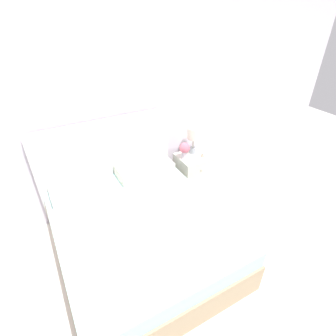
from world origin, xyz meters
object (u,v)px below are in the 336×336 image
Objects in this scene: nightstand at (192,172)px; table_lamp at (194,135)px; bed at (138,229)px; flower_vase at (185,149)px; alarm_clock at (204,155)px.

nightstand is 0.57m from table_lamp.
table_lamp is (1.23, 0.77, 0.55)m from bed.
table_lamp is at bearing 62.85° from nightstand.
table_lamp reaches higher than flower_vase.
flower_vase is at bearing 172.52° from nightstand.
bed is 1.32m from flower_vase.
table_lamp is 0.24m from flower_vase.
table_lamp is at bearing 115.04° from alarm_clock.
nightstand is 2.42× the size of flower_vase.
bed reaches higher than nightstand.
nightstand is 0.35m from alarm_clock.
flower_vase is at bearing 33.84° from bed.
flower_vase is at bearing -159.90° from table_lamp.
alarm_clock is at bearing -36.20° from nightstand.
alarm_clock is at bearing -64.96° from table_lamp.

